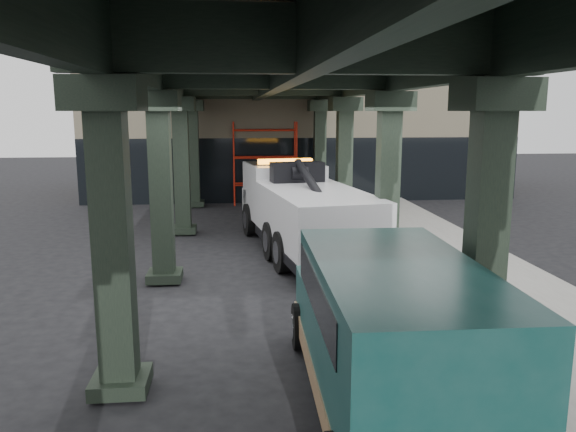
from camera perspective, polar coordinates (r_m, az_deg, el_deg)
ground at (r=13.53m, az=1.24°, el=-8.82°), size 90.00×90.00×0.00m
sidewalk at (r=16.46m, az=16.21°, el=-5.42°), size 5.00×40.00×0.15m
lane_stripe at (r=15.67m, az=6.58°, el=-6.12°), size 0.12×38.00×0.01m
viaduct at (r=14.74m, az=-1.22°, el=14.35°), size 7.40×32.00×6.40m
building at (r=32.86m, az=0.60°, el=9.74°), size 22.00×10.00×8.00m
scaffolding at (r=27.45m, az=-2.37°, el=5.60°), size 3.08×0.88×4.00m
tow_truck at (r=18.26m, az=1.23°, el=1.01°), size 3.81×9.35×2.98m
towed_van at (r=8.53m, az=10.26°, el=-11.51°), size 2.52×6.07×2.45m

